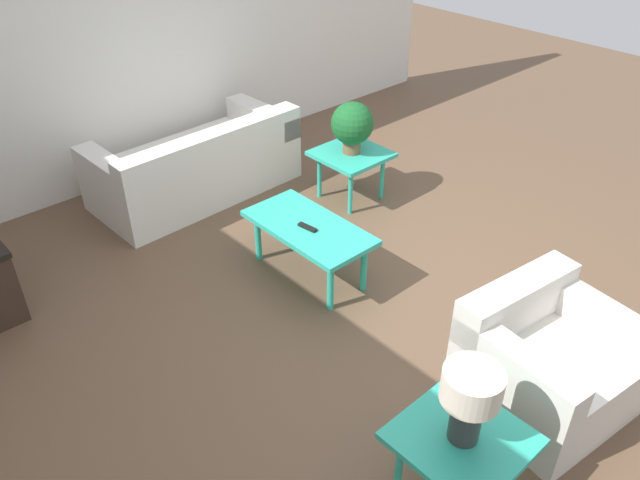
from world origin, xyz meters
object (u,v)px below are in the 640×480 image
Objects in this scene: sofa at (198,167)px; armchair at (544,362)px; coffee_table at (309,231)px; table_lamp at (470,396)px; side_table_plant at (351,158)px; potted_plant at (352,125)px; side_table_lamp at (461,444)px.

armchair reaches higher than sofa.
coffee_table is 2.36× the size of table_lamp.
side_table_plant is 1.28× the size of potted_plant.
armchair is 2.66m from side_table_plant.
table_lamp reaches higher than sofa.
side_table_lamp is (-2.58, 1.79, 0.00)m from side_table_plant.
side_table_lamp is at bearing 159.71° from coffee_table.
armchair is 0.94× the size of coffee_table.
side_table_lamp is at bearing 145.26° from side_table_plant.
potted_plant reaches higher than side_table_plant.
table_lamp is (-2.58, 1.79, 0.34)m from side_table_plant.
sofa reaches higher than side_table_plant.
table_lamp reaches higher than side_table_plant.
sofa is 3.16× the size of side_table_plant.
potted_plant reaches higher than coffee_table.
coffee_table is 2.18× the size of potted_plant.
coffee_table is at bearing 85.76° from sofa.
sofa reaches higher than coffee_table.
potted_plant reaches higher than armchair.
potted_plant is at bearing -34.74° from table_lamp.
side_table_plant is at bearing -59.35° from coffee_table.
coffee_table is 1.24m from side_table_plant.
table_lamp is (-1.94, 0.72, 0.36)m from coffee_table.
side_table_lamp is 3.15m from potted_plant.
armchair is 1.61× the size of side_table_plant.
coffee_table is at bearing -20.29° from side_table_lamp.
coffee_table is at bearing 120.65° from potted_plant.
armchair is at bearing 90.10° from sofa.
table_lamp is (-0.07, 0.91, 0.44)m from armchair.
sofa is at bearing 99.19° from armchair.
potted_plant is (-0.00, 0.00, 0.33)m from side_table_plant.
table_lamp reaches higher than coffee_table.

